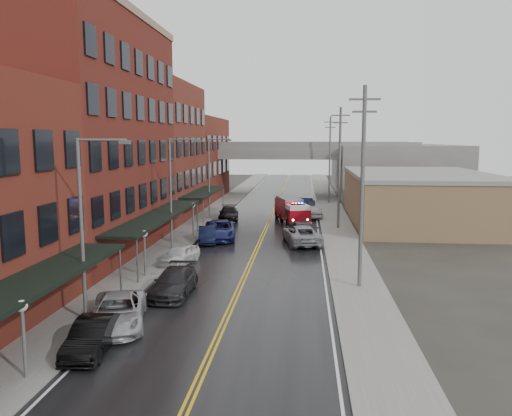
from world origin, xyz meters
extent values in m
cube|color=black|center=(0.00, 30.00, 0.01)|extent=(11.00, 160.00, 0.02)
cube|color=slate|center=(-7.30, 30.00, 0.07)|extent=(3.00, 160.00, 0.15)
cube|color=slate|center=(7.30, 30.00, 0.07)|extent=(3.00, 160.00, 0.15)
cube|color=gray|center=(-5.65, 30.00, 0.07)|extent=(0.30, 160.00, 0.15)
cube|color=gray|center=(5.65, 30.00, 0.07)|extent=(0.30, 160.00, 0.15)
cube|color=maroon|center=(-13.30, 23.00, 9.00)|extent=(9.00, 20.00, 18.00)
cube|color=brown|center=(-13.30, 40.50, 7.50)|extent=(9.00, 15.00, 15.00)
cube|color=#5F2519|center=(-13.30, 58.00, 6.00)|extent=(9.00, 20.00, 12.00)
cube|color=olive|center=(16.00, 40.00, 2.50)|extent=(14.00, 22.00, 5.00)
cube|color=slate|center=(18.00, 70.00, 4.00)|extent=(18.00, 30.00, 8.00)
cube|color=black|center=(-7.50, 4.00, 3.00)|extent=(2.60, 16.00, 0.18)
cylinder|color=slate|center=(-6.35, 11.60, 1.50)|extent=(0.10, 0.10, 3.00)
cube|color=black|center=(-7.50, 23.00, 3.00)|extent=(2.60, 18.00, 0.18)
cylinder|color=slate|center=(-6.35, 14.40, 1.50)|extent=(0.10, 0.10, 3.00)
cylinder|color=slate|center=(-6.35, 31.60, 1.50)|extent=(0.10, 0.10, 3.00)
cube|color=black|center=(-7.50, 40.50, 3.00)|extent=(2.60, 13.00, 0.18)
cylinder|color=slate|center=(-6.35, 34.40, 1.50)|extent=(0.10, 0.10, 3.00)
cylinder|color=slate|center=(-6.35, 46.60, 1.50)|extent=(0.10, 0.10, 3.00)
cylinder|color=#59595B|center=(-6.40, 2.00, 1.40)|extent=(0.14, 0.14, 2.80)
sphere|color=silver|center=(-6.40, 2.00, 2.90)|extent=(0.44, 0.44, 0.44)
cylinder|color=#59595B|center=(-6.40, 16.00, 1.40)|extent=(0.14, 0.14, 2.80)
sphere|color=silver|center=(-6.40, 16.00, 2.90)|extent=(0.44, 0.44, 0.44)
cylinder|color=#59595B|center=(-6.40, 30.00, 1.40)|extent=(0.14, 0.14, 2.80)
sphere|color=silver|center=(-6.40, 30.00, 2.90)|extent=(0.44, 0.44, 0.44)
cylinder|color=#59595B|center=(-6.80, 8.00, 4.50)|extent=(0.18, 0.18, 9.00)
cylinder|color=#59595B|center=(-5.60, 8.00, 8.90)|extent=(2.40, 0.12, 0.12)
cube|color=#59595B|center=(-4.50, 8.00, 8.80)|extent=(0.50, 0.22, 0.18)
cylinder|color=#59595B|center=(-6.80, 24.00, 4.50)|extent=(0.18, 0.18, 9.00)
cylinder|color=#59595B|center=(-5.60, 24.00, 8.90)|extent=(2.40, 0.12, 0.12)
cube|color=#59595B|center=(-4.50, 24.00, 8.80)|extent=(0.50, 0.22, 0.18)
cylinder|color=#59595B|center=(-6.80, 40.00, 4.50)|extent=(0.18, 0.18, 9.00)
cylinder|color=#59595B|center=(-5.60, 40.00, 8.90)|extent=(2.40, 0.12, 0.12)
cube|color=#59595B|center=(-4.50, 40.00, 8.80)|extent=(0.50, 0.22, 0.18)
cylinder|color=#59595B|center=(7.20, 15.00, 6.00)|extent=(0.24, 0.24, 12.00)
cube|color=#59595B|center=(7.20, 15.00, 11.20)|extent=(1.80, 0.12, 0.12)
cube|color=#59595B|center=(7.20, 15.00, 10.50)|extent=(1.40, 0.12, 0.12)
cylinder|color=#59595B|center=(7.20, 35.00, 6.00)|extent=(0.24, 0.24, 12.00)
cube|color=#59595B|center=(7.20, 35.00, 11.20)|extent=(1.80, 0.12, 0.12)
cube|color=#59595B|center=(7.20, 35.00, 10.50)|extent=(1.40, 0.12, 0.12)
cylinder|color=#59595B|center=(7.20, 55.00, 6.00)|extent=(0.24, 0.24, 12.00)
cube|color=#59595B|center=(7.20, 55.00, 11.20)|extent=(1.80, 0.12, 0.12)
cube|color=#59595B|center=(7.20, 55.00, 10.50)|extent=(1.40, 0.12, 0.12)
cube|color=slate|center=(0.00, 62.00, 6.75)|extent=(40.00, 10.00, 1.50)
cube|color=slate|center=(-11.00, 62.00, 3.00)|extent=(1.60, 8.00, 6.00)
cube|color=slate|center=(11.00, 62.00, 3.00)|extent=(1.60, 8.00, 6.00)
cube|color=maroon|center=(2.16, 39.63, 1.38)|extent=(3.49, 5.32, 1.87)
cube|color=maroon|center=(3.12, 36.29, 1.11)|extent=(2.78, 2.84, 1.33)
cube|color=silver|center=(3.12, 36.29, 2.00)|extent=(2.62, 2.63, 0.44)
cube|color=black|center=(3.07, 36.47, 1.38)|extent=(2.55, 1.99, 0.71)
cube|color=slate|center=(2.16, 39.63, 2.45)|extent=(3.17, 4.91, 0.27)
cube|color=black|center=(3.12, 36.29, 2.30)|extent=(1.44, 0.63, 0.12)
sphere|color=#FF0C0C|center=(2.65, 36.16, 2.37)|extent=(0.18, 0.18, 0.18)
sphere|color=#1933FF|center=(3.59, 36.43, 2.37)|extent=(0.18, 0.18, 0.18)
cylinder|color=black|center=(2.20, 35.94, 0.44)|extent=(0.94, 0.54, 0.89)
cylinder|color=black|center=(4.08, 36.48, 0.44)|extent=(0.94, 0.54, 0.89)
cylinder|color=black|center=(1.34, 38.93, 0.44)|extent=(0.94, 0.54, 0.89)
cylinder|color=black|center=(3.23, 39.47, 0.44)|extent=(0.94, 0.54, 0.89)
cylinder|color=black|center=(0.73, 41.07, 0.44)|extent=(0.94, 0.54, 0.89)
cylinder|color=black|center=(2.61, 41.61, 0.44)|extent=(0.94, 0.54, 0.89)
imported|color=black|center=(-5.00, 4.70, 0.70)|extent=(1.89, 4.36, 1.40)
imported|color=#A0A3A8|center=(-5.00, 7.58, 0.75)|extent=(3.85, 5.86, 1.50)
imported|color=black|center=(-3.60, 12.69, 0.73)|extent=(2.08, 5.06, 1.47)
imported|color=silver|center=(-5.00, 19.59, 0.71)|extent=(2.44, 4.39, 1.41)
imported|color=black|center=(-4.53, 27.20, 0.69)|extent=(2.23, 4.38, 1.38)
imported|color=#161A54|center=(-3.74, 28.80, 0.84)|extent=(3.57, 6.35, 1.68)
imported|color=black|center=(-4.50, 39.20, 0.75)|extent=(2.65, 5.37, 1.50)
imported|color=gray|center=(3.62, 27.46, 0.83)|extent=(3.85, 6.36, 1.65)
imported|color=black|center=(3.60, 29.80, 0.80)|extent=(3.21, 5.82, 1.60)
imported|color=silver|center=(4.97, 41.80, 0.74)|extent=(1.90, 4.39, 1.47)
imported|color=black|center=(3.93, 48.47, 0.78)|extent=(2.67, 5.01, 1.57)
camera|label=1|loc=(3.86, -14.61, 8.96)|focal=35.00mm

